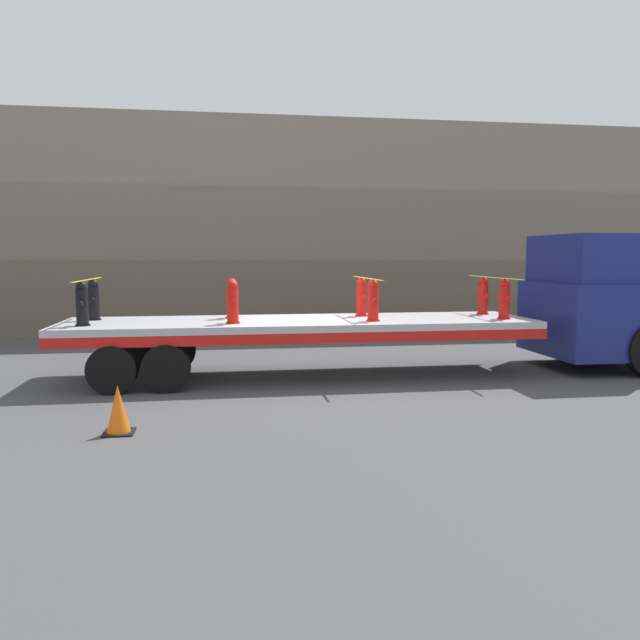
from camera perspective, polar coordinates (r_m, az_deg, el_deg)
name	(u,v)px	position (r m, az deg, el deg)	size (l,w,h in m)	color
ground_plane	(301,376)	(13.06, -1.75, -5.16)	(120.00, 120.00, 0.00)	#474749
rock_cliff	(269,227)	(21.79, -4.72, 8.47)	(60.00, 3.30, 7.00)	#665B4C
truck_cab	(600,303)	(15.23, 24.26, 1.45)	(2.59, 2.72, 2.96)	navy
flatbed_trailer	(269,331)	(12.85, -4.69, -0.99)	(9.60, 2.55, 1.19)	#B2B2B7
fire_hydrant_black_near_0	(82,304)	(12.50, -20.93, 1.36)	(0.28, 0.47, 0.84)	black
fire_hydrant_black_far_0	(94,300)	(13.55, -19.98, 1.71)	(0.28, 0.47, 0.84)	black
fire_hydrant_red_near_1	(233,303)	(12.22, -7.99, 1.59)	(0.28, 0.47, 0.84)	red
fire_hydrant_red_far_1	(232,299)	(13.30, -8.06, 1.93)	(0.28, 0.47, 0.84)	red
fire_hydrant_red_near_2	(373,301)	(12.58, 4.88, 1.75)	(0.28, 0.47, 0.84)	red
fire_hydrant_red_far_2	(361,297)	(13.62, 3.81, 2.07)	(0.28, 0.47, 0.84)	red
fire_hydrant_red_near_3	(504,299)	(13.52, 16.50, 1.81)	(0.28, 0.47, 0.84)	red
fire_hydrant_red_far_3	(483,296)	(14.50, 14.68, 2.12)	(0.28, 0.47, 0.84)	red
cargo_strap_rear	(87,280)	(13.00, -20.51, 3.46)	(0.05, 2.65, 0.01)	yellow
cargo_strap_middle	(367,278)	(13.08, 4.34, 3.83)	(0.05, 2.65, 0.01)	yellow
cargo_strap_front	(494,278)	(13.98, 15.60, 3.76)	(0.05, 2.65, 0.01)	yellow
traffic_cone	(118,410)	(9.32, -17.97, -7.83)	(0.43, 0.43, 0.69)	black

